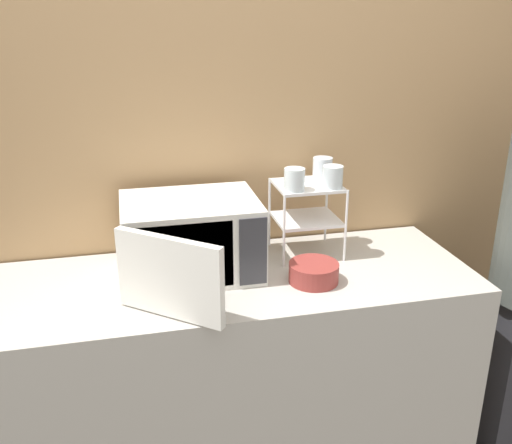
% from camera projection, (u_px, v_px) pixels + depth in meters
% --- Properties ---
extents(wall_back, '(8.00, 0.06, 2.60)m').
position_uv_depth(wall_back, '(212.00, 147.00, 2.31)').
color(wall_back, tan).
rests_on(wall_back, ground_plane).
extents(counter, '(1.84, 0.65, 0.89)m').
position_uv_depth(counter, '(232.00, 377.00, 2.28)').
color(counter, '#B7B2A8').
rests_on(counter, ground_plane).
extents(microwave, '(0.52, 0.65, 0.28)m').
position_uv_depth(microwave, '(190.00, 239.00, 2.10)').
color(microwave, silver).
rests_on(microwave, counter).
extents(dish_rack, '(0.26, 0.23, 0.29)m').
position_uv_depth(dish_rack, '(307.00, 204.00, 2.26)').
color(dish_rack, white).
rests_on(dish_rack, counter).
extents(glass_front_left, '(0.08, 0.08, 0.09)m').
position_uv_depth(glass_front_left, '(294.00, 180.00, 2.14)').
color(glass_front_left, silver).
rests_on(glass_front_left, dish_rack).
extents(glass_back_right, '(0.08, 0.08, 0.09)m').
position_uv_depth(glass_back_right, '(323.00, 168.00, 2.29)').
color(glass_back_right, silver).
rests_on(glass_back_right, dish_rack).
extents(glass_front_right, '(0.08, 0.08, 0.09)m').
position_uv_depth(glass_front_right, '(333.00, 177.00, 2.17)').
color(glass_front_right, silver).
rests_on(glass_front_right, dish_rack).
extents(bowl, '(0.18, 0.18, 0.07)m').
position_uv_depth(bowl, '(314.00, 273.00, 2.08)').
color(bowl, maroon).
rests_on(bowl, counter).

